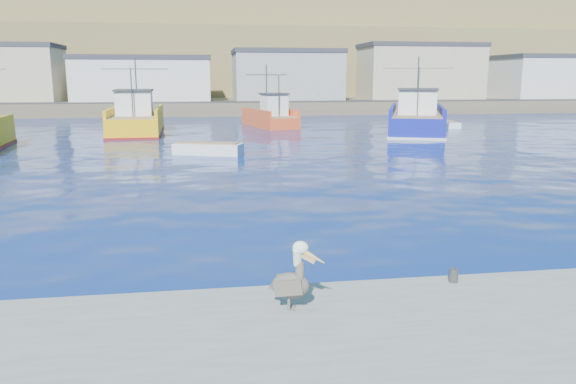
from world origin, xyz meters
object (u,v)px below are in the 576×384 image
Objects in this scene: trawler_blue at (416,120)px; boat_orange at (271,116)px; skiff_mid at (208,150)px; pelican at (293,280)px; skiff_far at (451,125)px; trawler_yellow_b at (137,121)px.

trawler_blue is 1.56× the size of boat_orange.
trawler_blue is 14.37m from boat_orange.
skiff_mid is 3.41× the size of pelican.
pelican is (-22.55, -42.19, 0.84)m from skiff_far.
trawler_yellow_b reaches higher than boat_orange.
boat_orange is 6.51× the size of pelican.
skiff_mid is at bearing -68.35° from trawler_yellow_b.
trawler_yellow_b is 3.46× the size of skiff_far.
boat_orange reaches higher than pelican.
trawler_yellow_b reaches higher than skiff_mid.
skiff_far is (23.80, 16.18, -0.06)m from skiff_mid.
trawler_blue is at bearing -8.24° from trawler_yellow_b.
pelican reaches higher than skiff_mid.
boat_orange is (12.43, 4.32, -0.07)m from trawler_yellow_b.
boat_orange is 17.71m from skiff_far.
trawler_yellow_b reaches higher than skiff_far.
skiff_mid is at bearing -108.22° from boat_orange.
trawler_blue is at bearing 65.44° from pelican.
pelican reaches higher than skiff_far.
skiff_mid is 28.77m from skiff_far.
skiff_far is at bearing 40.39° from trawler_blue.
skiff_far is (29.82, 1.01, -0.86)m from trawler_yellow_b.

